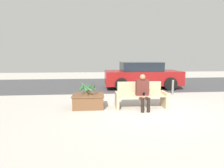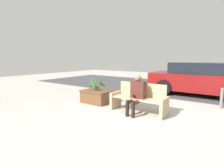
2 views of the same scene
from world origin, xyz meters
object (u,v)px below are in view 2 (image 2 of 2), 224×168
at_px(parked_car, 199,79).
at_px(bollard_post, 222,97).
at_px(planter_box, 97,96).
at_px(person_seated, 137,93).
at_px(bench, 139,99).
at_px(potted_plant, 96,83).

distance_m(parked_car, bollard_post, 2.15).
height_order(planter_box, parked_car, parked_car).
relative_size(person_seated, bollard_post, 1.69).
relative_size(bench, person_seated, 1.49).
xyz_separation_m(planter_box, parked_car, (2.85, 3.74, 0.48)).
relative_size(planter_box, parked_car, 0.26).
height_order(bench, person_seated, person_seated).
bearing_deg(person_seated, planter_box, 170.52).
distance_m(person_seated, planter_box, 1.92).
bearing_deg(person_seated, bollard_post, 47.11).
height_order(person_seated, planter_box, person_seated).
relative_size(potted_plant, bollard_post, 0.86).
bearing_deg(bench, parked_car, 75.06).
xyz_separation_m(person_seated, potted_plant, (-1.85, 0.31, 0.08)).
bearing_deg(parked_car, bench, -104.94).
bearing_deg(bollard_post, potted_plant, -154.16).
relative_size(bench, bollard_post, 2.51).
bearing_deg(bollard_post, parked_car, 119.22).
height_order(bench, parked_car, parked_car).
height_order(potted_plant, bollard_post, potted_plant).
bearing_deg(bench, bollard_post, 44.01).
bearing_deg(potted_plant, person_seated, -9.43).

